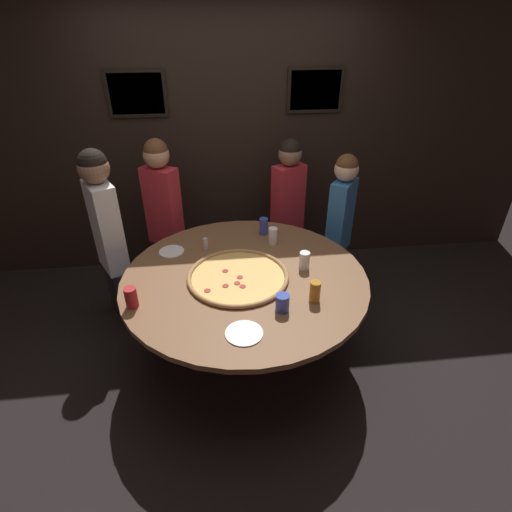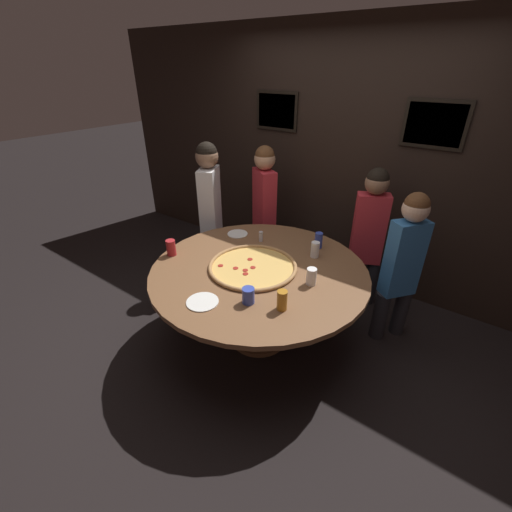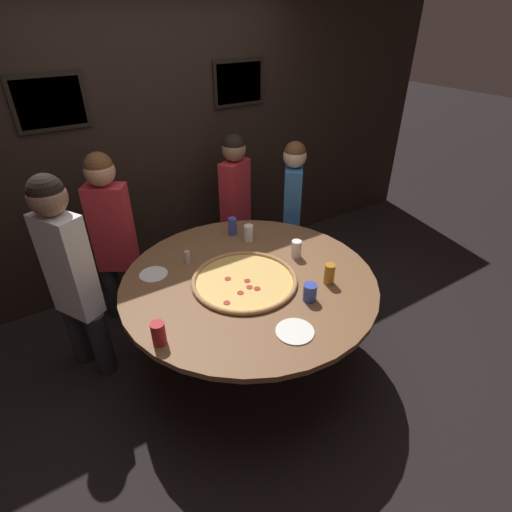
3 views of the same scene
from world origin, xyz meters
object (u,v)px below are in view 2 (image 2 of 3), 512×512
object	(u,v)px
giant_pizza	(253,266)
white_plate_left_side	(238,234)
drink_cup_by_shaker	(319,240)
diner_side_right	(264,205)
drink_cup_near_left	(248,296)
diner_side_left	(368,232)
drink_cup_centre_back	(282,300)
drink_cup_near_right	(315,250)
diner_centre_back	(210,206)
drink_cup_front_edge	(311,276)
drink_cup_far_right	(171,248)
white_plate_near_front	(202,302)
dining_table	(259,280)
condiment_shaker	(261,236)
diner_far_right	(403,262)

from	to	relation	value
giant_pizza	white_plate_left_side	bearing A→B (deg)	139.64
drink_cup_by_shaker	diner_side_right	world-z (taller)	diner_side_right
drink_cup_near_left	diner_side_left	xyz separation A→B (m)	(0.31, 1.48, 0.00)
drink_cup_centre_back	drink_cup_by_shaker	world-z (taller)	drink_cup_centre_back
drink_cup_by_shaker	drink_cup_near_right	bearing A→B (deg)	-72.64
drink_cup_by_shaker	diner_centre_back	bearing A→B (deg)	-177.84
giant_pizza	drink_cup_front_edge	size ratio (longest dim) A/B	5.43
drink_cup_far_right	white_plate_left_side	xyz separation A→B (m)	(0.21, 0.66, -0.07)
drink_cup_centre_back	drink_cup_by_shaker	size ratio (longest dim) A/B	1.01
drink_cup_front_edge	diner_centre_back	size ratio (longest dim) A/B	0.09
drink_cup_front_edge	white_plate_near_front	xyz separation A→B (m)	(-0.51, -0.65, -0.06)
dining_table	giant_pizza	size ratio (longest dim) A/B	2.43
drink_cup_near_left	drink_cup_by_shaker	distance (m)	1.03
drink_cup_by_shaker	diner_centre_back	size ratio (longest dim) A/B	0.09
white_plate_left_side	condiment_shaker	size ratio (longest dim) A/B	2.05
diner_far_right	drink_cup_by_shaker	bearing A→B (deg)	-41.75
white_plate_near_front	diner_side_left	distance (m)	1.77
drink_cup_by_shaker	diner_centre_back	xyz separation A→B (m)	(-1.27, -0.05, 0.06)
giant_pizza	diner_far_right	world-z (taller)	diner_far_right
condiment_shaker	drink_cup_near_left	bearing A→B (deg)	-60.02
drink_cup_far_right	condiment_shaker	distance (m)	0.83
drink_cup_centre_back	diner_side_left	xyz separation A→B (m)	(0.08, 1.41, -0.01)
drink_cup_near_left	diner_centre_back	bearing A→B (deg)	141.93
white_plate_left_side	diner_side_right	distance (m)	0.61
dining_table	drink_cup_near_left	world-z (taller)	drink_cup_near_left
drink_cup_by_shaker	drink_cup_near_left	bearing A→B (deg)	-91.04
dining_table	white_plate_left_side	bearing A→B (deg)	143.69
condiment_shaker	white_plate_near_front	bearing A→B (deg)	-78.04
giant_pizza	drink_cup_near_left	distance (m)	0.47
drink_cup_near_right	white_plate_left_side	bearing A→B (deg)	-176.99
diner_side_left	condiment_shaker	bearing A→B (deg)	14.11
giant_pizza	condiment_shaker	size ratio (longest dim) A/B	7.52
drink_cup_near_left	drink_cup_by_shaker	world-z (taller)	drink_cup_by_shaker
drink_cup_near_left	drink_cup_by_shaker	size ratio (longest dim) A/B	0.81
drink_cup_front_edge	drink_cup_far_right	distance (m)	1.24
drink_cup_near_left	drink_cup_by_shaker	xyz separation A→B (m)	(0.02, 1.03, 0.01)
diner_far_right	drink_cup_near_right	bearing A→B (deg)	-27.67
drink_cup_centre_back	white_plate_left_side	distance (m)	1.23
dining_table	drink_cup_front_edge	bearing A→B (deg)	6.24
drink_cup_far_right	dining_table	bearing A→B (deg)	19.02
drink_cup_front_edge	diner_side_right	bearing A→B (deg)	138.95
drink_cup_near_right	condiment_shaker	distance (m)	0.55
condiment_shaker	diner_centre_back	xyz separation A→B (m)	(-0.77, 0.15, 0.08)
drink_cup_far_right	white_plate_near_front	bearing A→B (deg)	-26.28
drink_cup_by_shaker	white_plate_near_front	world-z (taller)	drink_cup_by_shaker
white_plate_near_front	diner_side_left	bearing A→B (deg)	71.04
drink_cup_centre_back	diner_centre_back	size ratio (longest dim) A/B	0.10
drink_cup_near_right	drink_cup_by_shaker	bearing A→B (deg)	107.36
drink_cup_near_right	diner_centre_back	distance (m)	1.33
drink_cup_centre_back	diner_centre_back	world-z (taller)	diner_centre_back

